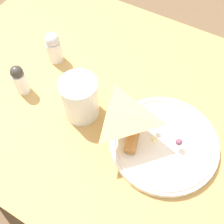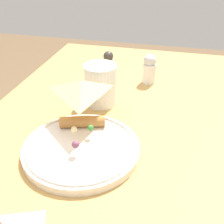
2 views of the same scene
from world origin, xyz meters
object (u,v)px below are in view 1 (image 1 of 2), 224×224
milk_glass (80,100)px  pepper_shaker (20,79)px  salt_shaker (54,47)px  plate_pizza (163,142)px  dining_table (143,139)px

milk_glass → pepper_shaker: size_ratio=1.25×
salt_shaker → milk_glass: bearing=-34.7°
milk_glass → plate_pizza: bearing=4.4°
salt_shaker → plate_pizza: bearing=-14.4°
dining_table → salt_shaker: (-0.29, 0.03, 0.17)m
dining_table → milk_glass: milk_glass is taller
milk_glass → pepper_shaker: 0.16m
salt_shaker → pepper_shaker: salt_shaker is taller
salt_shaker → pepper_shaker: 0.12m
plate_pizza → dining_table: bearing=136.7°
milk_glass → salt_shaker: (-0.15, 0.10, -0.00)m
dining_table → plate_pizza: (0.06, -0.06, 0.14)m
salt_shaker → pepper_shaker: (-0.01, -0.12, -0.00)m
plate_pizza → salt_shaker: size_ratio=2.68×
dining_table → plate_pizza: plate_pizza is taller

